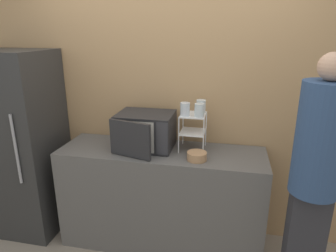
{
  "coord_description": "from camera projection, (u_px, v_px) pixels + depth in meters",
  "views": [
    {
      "loc": [
        0.57,
        -2.1,
        1.95
      ],
      "look_at": [
        0.05,
        0.31,
        1.16
      ],
      "focal_mm": 32.0,
      "sensor_mm": 36.0,
      "label": 1
    }
  ],
  "objects": [
    {
      "name": "glass_front_left",
      "position": [
        185.0,
        109.0,
        2.51
      ],
      "size": [
        0.08,
        0.08,
        0.11
      ],
      "color": "silver",
      "rests_on": "dish_rack"
    },
    {
      "name": "glass_front_right",
      "position": [
        199.0,
        110.0,
        2.48
      ],
      "size": [
        0.08,
        0.08,
        0.11
      ],
      "color": "silver",
      "rests_on": "dish_rack"
    },
    {
      "name": "refrigerator",
      "position": [
        21.0,
        144.0,
        2.91
      ],
      "size": [
        0.71,
        0.64,
        1.79
      ],
      "color": "#2D2D2D",
      "rests_on": "ground_plane"
    },
    {
      "name": "microwave",
      "position": [
        145.0,
        131.0,
        2.66
      ],
      "size": [
        0.5,
        0.5,
        0.32
      ],
      "color": "#262628",
      "rests_on": "counter"
    },
    {
      "name": "wall_back",
      "position": [
        169.0,
        102.0,
        2.83
      ],
      "size": [
        8.0,
        0.06,
        2.6
      ],
      "color": "tan",
      "rests_on": "ground_plane"
    },
    {
      "name": "person",
      "position": [
        315.0,
        171.0,
        2.02
      ],
      "size": [
        0.32,
        0.32,
        1.83
      ],
      "color": "#2D2D33",
      "rests_on": "ground_plane"
    },
    {
      "name": "counter",
      "position": [
        162.0,
        197.0,
        2.78
      ],
      "size": [
        1.82,
        0.57,
        0.94
      ],
      "color": "#595654",
      "rests_on": "ground_plane"
    },
    {
      "name": "bowl",
      "position": [
        197.0,
        156.0,
        2.44
      ],
      "size": [
        0.16,
        0.16,
        0.07
      ],
      "color": "#AD7F56",
      "rests_on": "counter"
    },
    {
      "name": "glass_back_right",
      "position": [
        201.0,
        106.0,
        2.6
      ],
      "size": [
        0.08,
        0.08,
        0.11
      ],
      "color": "silver",
      "rests_on": "dish_rack"
    },
    {
      "name": "dish_rack",
      "position": [
        193.0,
        124.0,
        2.6
      ],
      "size": [
        0.22,
        0.24,
        0.32
      ],
      "color": "white",
      "rests_on": "counter"
    }
  ]
}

